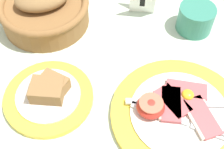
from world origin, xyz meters
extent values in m
plane|color=#B7CCB7|center=(0.00, 0.00, 0.00)|extent=(3.00, 3.00, 0.00)
cylinder|color=yellow|center=(0.11, 0.01, 0.01)|extent=(0.26, 0.26, 0.01)
cylinder|color=silver|center=(0.11, 0.01, 0.01)|extent=(0.18, 0.18, 0.00)
cube|color=#BC5156|center=(0.10, 0.03, 0.02)|extent=(0.07, 0.08, 0.01)
cube|color=beige|center=(0.08, 0.03, 0.02)|extent=(0.05, 0.06, 0.01)
cube|color=#BC5156|center=(0.13, 0.06, 0.02)|extent=(0.08, 0.05, 0.01)
cube|color=beige|center=(0.12, 0.04, 0.02)|extent=(0.07, 0.03, 0.01)
cube|color=#BC5156|center=(0.15, 0.00, 0.02)|extent=(0.06, 0.09, 0.01)
cube|color=beige|center=(0.13, -0.01, 0.02)|extent=(0.04, 0.08, 0.01)
cube|color=#BC5156|center=(0.09, 0.03, 0.02)|extent=(0.05, 0.08, 0.01)
cube|color=beige|center=(0.08, 0.03, 0.02)|extent=(0.02, 0.07, 0.01)
ellipsoid|color=red|center=(0.05, 0.02, 0.03)|extent=(0.05, 0.05, 0.03)
cylinder|color=#DB664C|center=(0.05, 0.02, 0.04)|extent=(0.04, 0.04, 0.00)
ellipsoid|color=white|center=(0.12, 0.05, 0.02)|extent=(0.07, 0.06, 0.01)
ellipsoid|color=yellow|center=(0.13, 0.05, 0.03)|extent=(0.02, 0.02, 0.01)
cube|color=silver|center=(0.07, 0.01, 0.02)|extent=(0.10, 0.05, 0.00)
cube|color=silver|center=(0.14, -0.02, 0.02)|extent=(0.03, 0.03, 0.00)
cube|color=silver|center=(0.17, -0.04, 0.02)|extent=(0.04, 0.02, 0.00)
cube|color=silver|center=(0.17, -0.03, 0.02)|extent=(0.04, 0.02, 0.00)
cube|color=silver|center=(0.17, -0.03, 0.02)|extent=(0.04, 0.02, 0.00)
cube|color=silver|center=(0.06, 0.04, 0.02)|extent=(0.11, 0.02, 0.00)
cube|color=#9EA0A5|center=(0.16, 0.03, 0.02)|extent=(0.08, 0.02, 0.00)
cylinder|color=yellow|center=(-0.14, 0.06, 0.01)|extent=(0.17, 0.17, 0.01)
cylinder|color=silver|center=(-0.14, 0.06, 0.01)|extent=(0.12, 0.12, 0.00)
cube|color=olive|center=(-0.13, 0.07, 0.03)|extent=(0.07, 0.07, 0.03)
cube|color=olive|center=(-0.14, 0.06, 0.03)|extent=(0.07, 0.05, 0.03)
cylinder|color=#337F6B|center=(0.18, 0.25, 0.03)|extent=(0.08, 0.08, 0.06)
cylinder|color=white|center=(0.18, 0.25, 0.06)|extent=(0.07, 0.07, 0.01)
cylinder|color=brown|center=(-0.16, 0.27, 0.03)|extent=(0.20, 0.20, 0.05)
torus|color=brown|center=(-0.16, 0.27, 0.05)|extent=(0.20, 0.20, 0.02)
cube|color=white|center=(0.06, 0.29, 0.04)|extent=(0.06, 0.03, 0.07)
cube|color=black|center=(0.06, 0.29, 0.04)|extent=(0.01, 0.01, 0.04)
camera|label=1|loc=(-0.02, -0.27, 0.52)|focal=50.00mm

